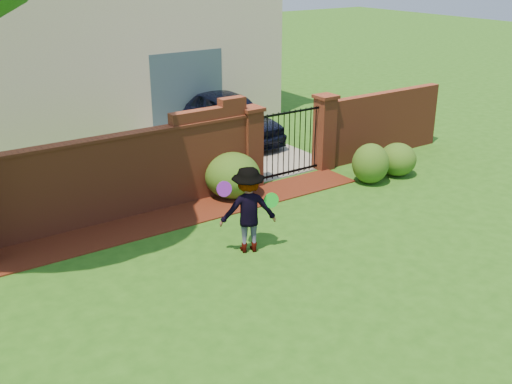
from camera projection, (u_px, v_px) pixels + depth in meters
ground at (267, 287)px, 9.97m from camera, size 80.00×80.00×0.01m
mulch_bed at (129, 229)px, 12.02m from camera, size 11.10×1.08×0.03m
brick_wall at (60, 187)px, 11.63m from camera, size 8.70×0.31×2.16m
brick_wall_return at (382, 124)px, 16.21m from camera, size 4.00×0.25×1.70m
pillar_left at (251, 147)px, 13.95m from camera, size 0.50×0.50×1.88m
pillar_right at (324, 132)px, 15.11m from camera, size 0.50×0.50×1.88m
iron_gate at (289, 143)px, 14.57m from camera, size 1.78×0.03×1.60m
driveway at (206, 138)px, 17.95m from camera, size 3.20×8.00×0.01m
house at (65, 21)px, 18.54m from camera, size 12.40×6.40×6.30m
car at (234, 118)px, 17.41m from camera, size 1.74×4.10×1.38m
shrub_left at (232, 175)px, 13.48m from camera, size 1.24×1.24×1.01m
shrub_middle at (371, 163)px, 14.33m from camera, size 0.87×0.87×0.95m
shrub_right at (398, 159)px, 14.84m from camera, size 0.91×0.91×0.81m
man at (248, 210)px, 10.89m from camera, size 1.19×0.95×1.60m
frisbee_purple at (224, 189)px, 10.45m from camera, size 0.28×0.13×0.27m
frisbee_green at (271, 200)px, 10.87m from camera, size 0.28×0.13×0.28m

